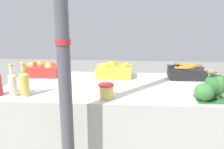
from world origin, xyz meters
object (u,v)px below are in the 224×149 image
apple_crate (42,69)px  juice_bottle_cloudy (13,83)px  carrot_crate (187,72)px  sparrow_bird (211,72)px  pickle_jar (106,91)px  orange_crate (115,70)px  juice_bottle_golden (24,83)px  broccoli_pile (211,89)px  support_pole (64,61)px

apple_crate → juice_bottle_cloudy: (-0.03, -0.61, 0.04)m
carrot_crate → sparrow_bird: sparrow_bird is taller
juice_bottle_cloudy → sparrow_bird: bearing=0.8°
apple_crate → pickle_jar: (0.71, -0.61, -0.01)m
orange_crate → carrot_crate: 0.70m
carrot_crate → sparrow_bird: size_ratio=2.56×
juice_bottle_golden → carrot_crate: bearing=23.8°
pickle_jar → sparrow_bird: 0.79m
orange_crate → broccoli_pile: broccoli_pile is taller
support_pole → broccoli_pile: 1.11m
orange_crate → sparrow_bird: 0.96m
broccoli_pile → pickle_jar: size_ratio=2.08×
orange_crate → juice_bottle_golden: 0.91m
juice_bottle_cloudy → pickle_jar: size_ratio=2.13×
pickle_jar → sparrow_bird: sparrow_bird is taller
broccoli_pile → juice_bottle_cloudy: (-1.52, -0.02, 0.02)m
apple_crate → orange_crate: 0.74m
broccoli_pile → apple_crate: bearing=158.5°
apple_crate → broccoli_pile: broccoli_pile is taller
apple_crate → broccoli_pile: bearing=-21.5°
juice_bottle_golden → apple_crate: bearing=96.6°
broccoli_pile → sparrow_bird: size_ratio=1.86×
orange_crate → carrot_crate: (0.70, -0.00, -0.01)m
support_pole → sparrow_bird: size_ratio=17.98×
orange_crate → carrot_crate: bearing=-0.4°
orange_crate → pickle_jar: bearing=-93.5°
carrot_crate → pickle_jar: size_ratio=2.85×
apple_crate → carrot_crate: bearing=-0.1°
orange_crate → broccoli_pile: bearing=-38.3°
carrot_crate → pickle_jar: 0.96m
carrot_crate → sparrow_bird: (0.04, -0.59, 0.16)m
carrot_crate → sparrow_bird: bearing=-86.4°
broccoli_pile → juice_bottle_cloudy: bearing=-179.3°
broccoli_pile → juice_bottle_golden: size_ratio=0.93×
broccoli_pile → sparrow_bird: sparrow_bird is taller
orange_crate → broccoli_pile: size_ratio=1.37×
apple_crate → juice_bottle_golden: (0.07, -0.61, 0.04)m
orange_crate → pickle_jar: (-0.04, -0.61, -0.01)m
apple_crate → carrot_crate: (1.45, -0.00, -0.01)m
orange_crate → broccoli_pile: (0.75, -0.59, 0.02)m
carrot_crate → apple_crate: bearing=179.9°
juice_bottle_cloudy → apple_crate: bearing=87.6°
juice_bottle_cloudy → juice_bottle_golden: size_ratio=0.95×
support_pole → juice_bottle_cloudy: (-0.50, 0.31, -0.25)m
broccoli_pile → sparrow_bird: 0.13m
support_pole → juice_bottle_cloudy: size_ratio=9.42×
juice_bottle_golden → pickle_jar: bearing=0.0°
support_pole → juice_bottle_golden: size_ratio=8.98×
apple_crate → broccoli_pile: 1.61m
support_pole → apple_crate: bearing=117.2°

